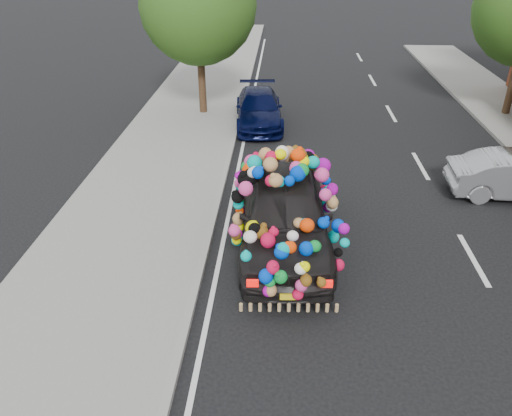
{
  "coord_description": "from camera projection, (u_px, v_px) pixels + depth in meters",
  "views": [
    {
      "loc": [
        -0.7,
        -9.31,
        6.37
      ],
      "look_at": [
        -1.24,
        0.62,
        0.81
      ],
      "focal_mm": 35.0,
      "sensor_mm": 36.0,
      "label": 1
    }
  ],
  "objects": [
    {
      "name": "ground",
      "position": [
        310.0,
        254.0,
        11.19
      ],
      "size": [
        100.0,
        100.0,
        0.0
      ],
      "primitive_type": "plane",
      "color": "black",
      "rests_on": "ground"
    },
    {
      "name": "sidewalk",
      "position": [
        121.0,
        246.0,
        11.36
      ],
      "size": [
        4.0,
        60.0,
        0.12
      ],
      "primitive_type": "cube",
      "color": "gray",
      "rests_on": "ground"
    },
    {
      "name": "kerb",
      "position": [
        206.0,
        249.0,
        11.27
      ],
      "size": [
        0.15,
        60.0,
        0.13
      ],
      "primitive_type": "cube",
      "color": "gray",
      "rests_on": "ground"
    },
    {
      "name": "lane_markings",
      "position": [
        473.0,
        259.0,
        11.01
      ],
      "size": [
        6.0,
        50.0,
        0.01
      ],
      "primitive_type": null,
      "color": "silver",
      "rests_on": "ground"
    },
    {
      "name": "tree_near_sidewalk",
      "position": [
        198.0,
        5.0,
        17.68
      ],
      "size": [
        4.2,
        4.2,
        6.13
      ],
      "color": "#332114",
      "rests_on": "ground"
    },
    {
      "name": "plush_art_car",
      "position": [
        285.0,
        199.0,
        10.95
      ],
      "size": [
        2.55,
        5.19,
        2.32
      ],
      "rotation": [
        0.0,
        0.0,
        0.04
      ],
      "color": "black",
      "rests_on": "ground"
    },
    {
      "name": "navy_sedan",
      "position": [
        259.0,
        109.0,
        18.4
      ],
      "size": [
        2.0,
        4.21,
        1.19
      ],
      "primitive_type": "imported",
      "rotation": [
        0.0,
        0.0,
        0.08
      ],
      "color": "black",
      "rests_on": "ground"
    }
  ]
}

